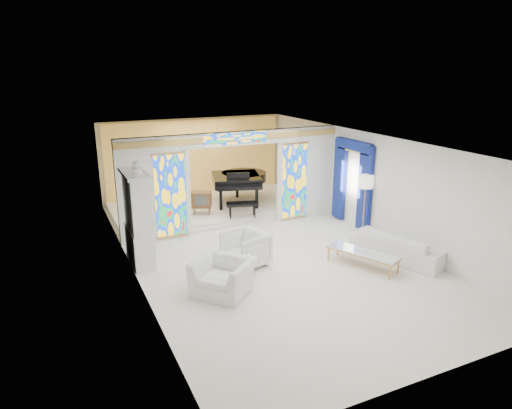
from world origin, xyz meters
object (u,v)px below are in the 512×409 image
armchair_right (246,249)px  china_cabinet (138,219)px  coffee_table (363,253)px  tv_console (201,199)px  armchair_left (222,277)px  sofa (398,245)px  grand_piano (240,179)px

armchair_right → china_cabinet: bearing=-133.8°
coffee_table → tv_console: bearing=114.9°
armchair_right → tv_console: (0.17, 3.99, 0.21)m
armchair_left → sofa: armchair_left is taller
china_cabinet → armchair_right: china_cabinet is taller
coffee_table → grand_piano: grand_piano is taller
china_cabinet → coffee_table: bearing=-27.9°
coffee_table → armchair_left: bearing=177.5°
china_cabinet → grand_piano: (4.23, 3.40, -0.16)m
armchair_right → coffee_table: 2.94m
armchair_left → grand_piano: 6.61m
sofa → tv_console: size_ratio=3.23×
sofa → coffee_table: (-1.16, -0.03, 0.01)m
armchair_left → sofa: (4.87, -0.13, -0.03)m
sofa → grand_piano: 6.36m
armchair_left → coffee_table: armchair_left is taller
tv_console → armchair_left: bearing=-79.3°
china_cabinet → sofa: (6.17, -2.62, -0.81)m
armchair_right → grand_piano: bearing=144.3°
china_cabinet → armchair_left: size_ratio=2.25×
grand_piano → tv_console: (-1.69, -0.75, -0.35)m
armchair_right → tv_console: tv_console is taller
china_cabinet → tv_console: size_ratio=3.57×
tv_console → armchair_right: bearing=-68.2°
grand_piano → tv_console: grand_piano is taller
armchair_left → tv_console: size_ratio=1.59×
sofa → grand_piano: (-1.94, 6.02, 0.65)m
sofa → tv_console: (-3.63, 5.27, 0.30)m
armchair_right → grand_piano: size_ratio=0.31×
armchair_right → sofa: 4.01m
china_cabinet → tv_console: china_cabinet is taller
coffee_table → china_cabinet: bearing=152.1°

